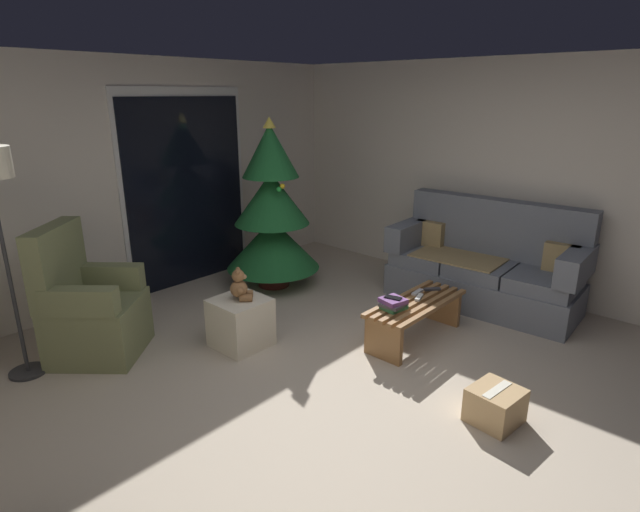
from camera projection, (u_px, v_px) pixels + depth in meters
name	position (u px, v px, depth m)	size (l,w,h in m)	color
ground_plane	(354.00, 398.00, 3.73)	(7.00, 7.00, 0.00)	#B2A38E
wall_back	(128.00, 182.00, 5.30)	(5.72, 0.12, 2.50)	beige
wall_right	(526.00, 181.00, 5.35)	(0.12, 6.00, 2.50)	beige
patio_door_frame	(186.00, 188.00, 5.76)	(1.60, 0.02, 2.20)	silver
patio_door_glass	(188.00, 193.00, 5.76)	(1.50, 0.02, 2.10)	black
couch	(485.00, 267.00, 5.30)	(0.89, 1.98, 1.08)	slate
coffee_table	(416.00, 314.00, 4.55)	(1.10, 0.40, 0.37)	olive
remote_white	(419.00, 297.00, 4.57)	(0.04, 0.16, 0.02)	silver
remote_graphite	(432.00, 289.00, 4.76)	(0.04, 0.16, 0.02)	#333338
remote_silver	(418.00, 292.00, 4.69)	(0.04, 0.16, 0.02)	#ADADB2
book_stack	(393.00, 304.00, 4.34)	(0.22, 0.23, 0.10)	#337042
cell_phone	(393.00, 298.00, 4.33)	(0.07, 0.14, 0.01)	black
christmas_tree	(272.00, 214.00, 5.65)	(1.06, 1.06, 1.90)	#4C1E19
armchair	(90.00, 310.00, 4.24)	(0.97, 0.97, 1.13)	olive
ottoman	(241.00, 322.00, 4.45)	(0.44, 0.44, 0.43)	beige
teddy_bear_chestnut	(240.00, 286.00, 4.35)	(0.21, 0.21, 0.29)	brown
cardboard_box_taped_mid_floor	(495.00, 405.00, 3.43)	(0.36, 0.34, 0.25)	tan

